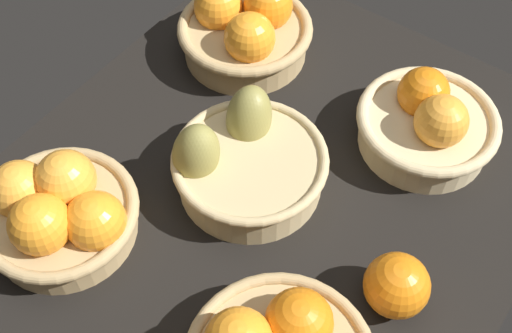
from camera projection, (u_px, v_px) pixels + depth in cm
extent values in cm
cube|color=black|center=(267.00, 193.00, 95.99)|extent=(84.00, 72.00, 3.00)
cylinder|color=#D3BC8C|center=(425.00, 131.00, 97.51)|extent=(19.23, 19.23, 5.33)
torus|color=#D3BC8C|center=(429.00, 120.00, 95.36)|extent=(21.00, 21.00, 1.77)
sphere|color=orange|center=(423.00, 93.00, 96.10)|extent=(7.68, 7.68, 7.68)
sphere|color=#F49E33|center=(441.00, 121.00, 91.95)|extent=(7.68, 7.68, 7.68)
cylinder|color=tan|center=(250.00, 171.00, 92.82)|extent=(20.56, 20.56, 5.84)
torus|color=tan|center=(250.00, 159.00, 90.47)|extent=(21.97, 21.97, 1.41)
ellipsoid|color=olive|center=(196.00, 154.00, 89.38)|extent=(10.57, 10.45, 11.48)
ellipsoid|color=olive|center=(249.00, 118.00, 93.38)|extent=(10.53, 8.23, 11.71)
cylinder|color=tan|center=(63.00, 221.00, 88.53)|extent=(19.51, 19.51, 4.78)
torus|color=tan|center=(59.00, 212.00, 86.60)|extent=(21.27, 21.27, 1.76)
sphere|color=#F49E33|center=(66.00, 179.00, 86.79)|extent=(8.06, 8.06, 8.06)
sphere|color=orange|center=(40.00, 224.00, 82.70)|extent=(8.06, 8.06, 8.06)
sphere|color=#F49E33|center=(20.00, 190.00, 87.38)|extent=(8.06, 8.06, 8.06)
sphere|color=orange|center=(96.00, 221.00, 84.35)|extent=(8.06, 8.06, 8.06)
sphere|color=orange|center=(299.00, 322.00, 75.48)|extent=(8.10, 8.10, 8.10)
cylinder|color=tan|center=(245.00, 40.00, 109.03)|extent=(20.36, 20.36, 5.46)
torus|color=tan|center=(245.00, 28.00, 106.83)|extent=(22.20, 22.20, 1.84)
sphere|color=orange|center=(219.00, 7.00, 107.17)|extent=(8.19, 8.19, 8.19)
sphere|color=orange|center=(250.00, 38.00, 102.57)|extent=(8.19, 8.19, 8.19)
sphere|color=orange|center=(268.00, 5.00, 106.66)|extent=(8.19, 8.19, 8.19)
sphere|color=orange|center=(397.00, 285.00, 80.95)|extent=(8.33, 8.33, 8.33)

